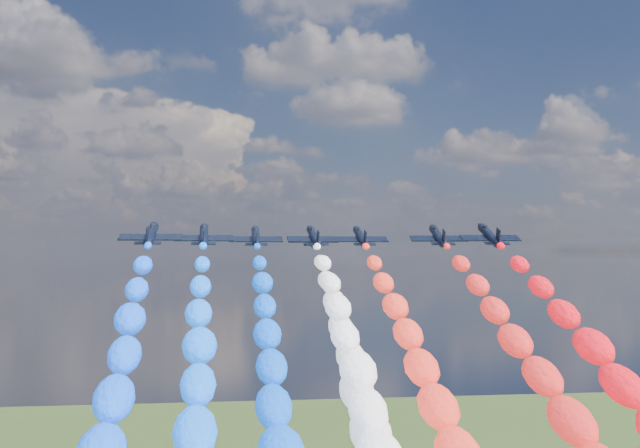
{
  "coord_description": "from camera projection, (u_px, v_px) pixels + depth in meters",
  "views": [
    {
      "loc": [
        -17.15,
        -128.14,
        99.93
      ],
      "look_at": [
        0.0,
        4.0,
        104.5
      ],
      "focal_mm": 44.15,
      "sensor_mm": 36.0,
      "label": 1
    }
  ],
  "objects": [
    {
      "name": "jet_0",
      "position": [
        151.0,
        234.0,
        120.77
      ],
      "size": [
        10.1,
        13.48,
        6.85
      ],
      "primitive_type": null,
      "rotation": [
        0.33,
        0.0,
        -0.04
      ],
      "color": "black"
    },
    {
      "name": "jet_1",
      "position": [
        204.0,
        235.0,
        129.12
      ],
      "size": [
        9.73,
        13.21,
        6.85
      ],
      "primitive_type": null,
      "rotation": [
        0.33,
        0.0,
        0.01
      ],
      "color": "black"
    },
    {
      "name": "jet_2",
      "position": [
        256.0,
        237.0,
        142.13
      ],
      "size": [
        9.94,
        13.36,
        6.85
      ],
      "primitive_type": null,
      "rotation": [
        0.33,
        0.0,
        -0.02
      ],
      "color": "black"
    },
    {
      "name": "trail_2",
      "position": [
        278.0,
        447.0,
        87.74
      ],
      "size": [
        6.53,
        104.24,
        52.07
      ],
      "primitive_type": null,
      "color": "blue"
    },
    {
      "name": "jet_3",
      "position": [
        314.0,
        236.0,
        139.88
      ],
      "size": [
        10.12,
        13.49,
        6.85
      ],
      "primitive_type": null,
      "rotation": [
        0.33,
        0.0,
        0.04
      ],
      "color": "black"
    },
    {
      "name": "jet_4",
      "position": [
        313.0,
        238.0,
        151.6
      ],
      "size": [
        10.43,
        13.72,
        6.85
      ],
      "primitive_type": null,
      "rotation": [
        0.33,
        0.0,
        -0.06
      ],
      "color": "black"
    },
    {
      "name": "trail_4",
      "position": [
        365.0,
        428.0,
        97.21
      ],
      "size": [
        6.53,
        104.24,
        52.07
      ],
      "primitive_type": null,
      "color": "white"
    },
    {
      "name": "jet_5",
      "position": [
        361.0,
        237.0,
        141.99
      ],
      "size": [
        9.67,
        13.17,
        6.85
      ],
      "primitive_type": null,
      "rotation": [
        0.33,
        0.0,
        -0.0
      ],
      "color": "black"
    },
    {
      "name": "trail_5",
      "position": [
        448.0,
        448.0,
        87.59
      ],
      "size": [
        6.53,
        104.24,
        52.07
      ],
      "primitive_type": null,
      "color": "red"
    },
    {
      "name": "jet_6",
      "position": [
        438.0,
        236.0,
        134.33
      ],
      "size": [
        10.5,
        13.76,
        6.85
      ],
      "primitive_type": null,
      "rotation": [
        0.33,
        0.0,
        -0.07
      ],
      "color": "black"
    },
    {
      "name": "jet_7",
      "position": [
        489.0,
        235.0,
        128.36
      ],
      "size": [
        10.15,
        13.52,
        6.85
      ],
      "primitive_type": null,
      "rotation": [
        0.33,
        0.0,
        -0.04
      ],
      "color": "black"
    }
  ]
}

